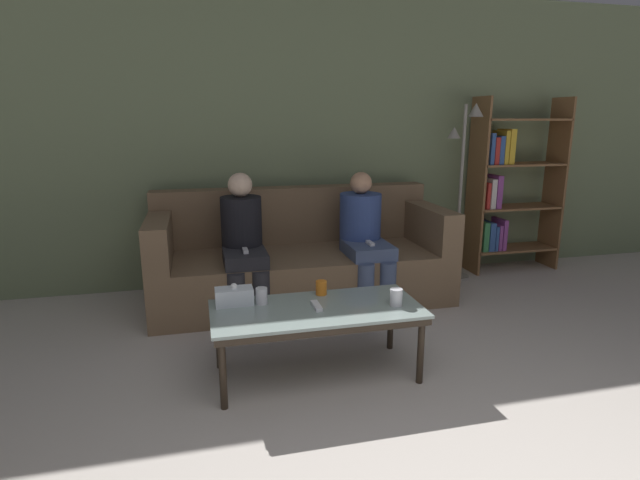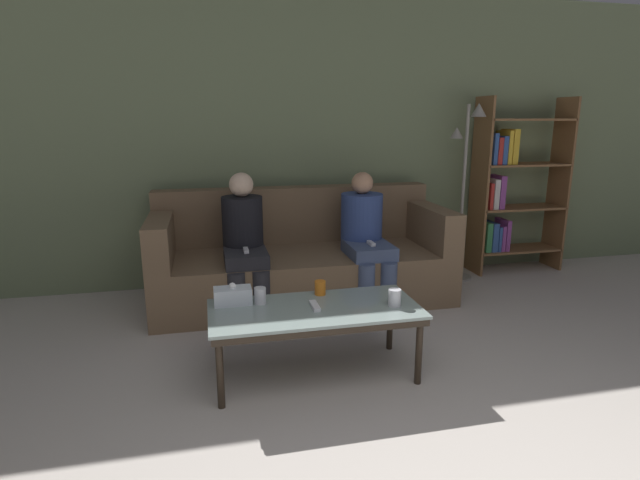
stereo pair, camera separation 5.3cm
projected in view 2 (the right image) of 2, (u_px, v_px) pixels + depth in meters
name	position (u px, v px, depth m)	size (l,w,h in m)	color
wall_back	(289.00, 141.00, 4.52)	(12.00, 0.06, 2.60)	#707F5B
couch	(301.00, 260.00, 4.24)	(2.43, 0.96, 0.91)	brown
coffee_table	(315.00, 314.00, 2.91)	(1.22, 0.56, 0.43)	#8C9E99
cup_near_left	(395.00, 298.00, 2.91)	(0.07, 0.07, 0.10)	silver
cup_near_right	(320.00, 288.00, 3.10)	(0.07, 0.07, 0.09)	orange
cup_far_center	(260.00, 296.00, 2.95)	(0.07, 0.07, 0.10)	silver
tissue_box	(233.00, 296.00, 2.94)	(0.22, 0.12, 0.13)	silver
game_remote	(315.00, 306.00, 2.89)	(0.04, 0.15, 0.02)	white
bookshelf	(509.00, 189.00, 4.88)	(0.91, 0.32, 1.70)	brown
standing_lamp	(466.00, 174.00, 4.58)	(0.31, 0.26, 1.63)	gray
seated_person_left_end	(244.00, 240.00, 3.86)	(0.32, 0.64, 1.09)	#28282D
seated_person_mid_left	(365.00, 234.00, 4.08)	(0.34, 0.67, 1.07)	#47567A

